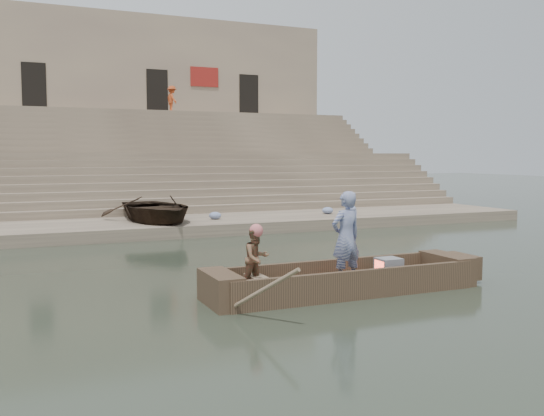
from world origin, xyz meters
TOP-DOWN VIEW (x-y plane):
  - ground at (0.00, 0.00)m, footprint 120.00×120.00m
  - lower_landing at (0.00, 8.00)m, footprint 32.00×4.00m
  - mid_landing at (0.00, 15.50)m, footprint 32.00×3.00m
  - upper_landing at (0.00, 22.50)m, footprint 32.00×3.00m
  - ghat_steps at (0.00, 17.19)m, footprint 32.00×11.00m
  - building_wall at (0.00, 26.50)m, footprint 32.00×5.07m
  - main_rowboat at (2.45, -2.74)m, footprint 5.00×1.30m
  - rowboat_trim at (2.66, -2.75)m, footprint 6.04×2.63m
  - standing_man at (2.41, -2.90)m, footprint 0.71×0.52m
  - rowing_man at (0.66, -2.59)m, footprint 0.65×0.56m
  - television at (3.51, -2.74)m, footprint 0.46×0.42m
  - beached_rowboat at (1.15, 7.88)m, footprint 3.53×4.65m
  - pedestrian at (5.49, 22.36)m, footprint 0.73×1.09m
  - cloth_bundles at (4.07, 8.26)m, footprint 13.89×1.85m

SIDE VIEW (x-z plane):
  - ground at x=0.00m, z-range 0.00..0.00m
  - main_rowboat at x=2.45m, z-range 0.00..0.22m
  - lower_landing at x=0.00m, z-range 0.00..0.40m
  - rowboat_trim at x=2.66m, z-range -0.60..1.22m
  - television at x=3.51m, z-range 0.22..0.62m
  - cloth_bundles at x=4.07m, z-range 0.40..0.66m
  - rowing_man at x=0.66m, z-range 0.22..1.37m
  - beached_rowboat at x=1.15m, z-range 0.40..1.30m
  - standing_man at x=2.41m, z-range 0.22..2.02m
  - mid_landing at x=0.00m, z-range 0.00..2.80m
  - ghat_steps at x=0.00m, z-range -0.80..4.40m
  - upper_landing at x=0.00m, z-range 0.00..5.20m
  - building_wall at x=0.00m, z-range 0.00..11.20m
  - pedestrian at x=5.49m, z-range 5.20..6.77m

